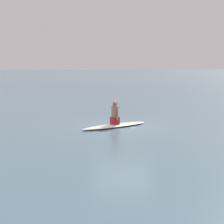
% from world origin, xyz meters
% --- Properties ---
extents(ground_plane, '(400.00, 400.00, 0.00)m').
position_xyz_m(ground_plane, '(0.00, 0.00, 0.00)').
color(ground_plane, slate).
extents(surfboard, '(2.38, 2.97, 0.12)m').
position_xyz_m(surfboard, '(0.25, -0.33, 0.06)').
color(surfboard, silver).
rests_on(surfboard, ground).
extents(person_paddler, '(0.40, 0.42, 0.98)m').
position_xyz_m(person_paddler, '(0.25, -0.33, 0.56)').
color(person_paddler, '#A51E23').
rests_on(person_paddler, surfboard).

